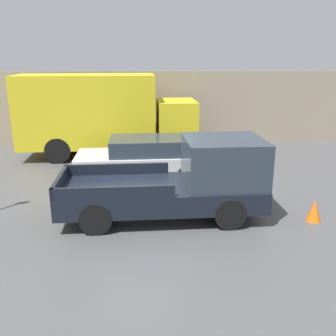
{
  "coord_description": "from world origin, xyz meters",
  "views": [
    {
      "loc": [
        -0.06,
        -9.94,
        4.19
      ],
      "look_at": [
        0.83,
        0.43,
        1.06
      ],
      "focal_mm": 40.0,
      "sensor_mm": 36.0,
      "label": 1
    }
  ],
  "objects": [
    {
      "name": "building_wall",
      "position": [
        0.0,
        8.24,
        1.75
      ],
      "size": [
        28.0,
        0.15,
        3.5
      ],
      "color": "gray",
      "rests_on": "ground"
    },
    {
      "name": "car",
      "position": [
        0.19,
        2.9,
        0.74
      ],
      "size": [
        4.67,
        1.94,
        1.44
      ],
      "color": "silver",
      "rests_on": "ground"
    },
    {
      "name": "newspaper_box",
      "position": [
        -3.93,
        7.91,
        0.57
      ],
      "size": [
        0.45,
        0.4,
        1.15
      ],
      "color": "#194CB2",
      "rests_on": "ground"
    },
    {
      "name": "ground_plane",
      "position": [
        0.0,
        0.0,
        0.0
      ],
      "size": [
        60.0,
        60.0,
        0.0
      ],
      "primitive_type": "plane",
      "color": "#4C4C4F"
    },
    {
      "name": "traffic_cone",
      "position": [
        4.55,
        -1.21,
        0.29
      ],
      "size": [
        0.39,
        0.39,
        0.58
      ],
      "color": "orange",
      "rests_on": "ground"
    },
    {
      "name": "pickup_truck",
      "position": [
        1.19,
        -0.57,
        0.99
      ],
      "size": [
        5.36,
        2.09,
        2.12
      ],
      "color": "black",
      "rests_on": "ground"
    },
    {
      "name": "delivery_truck",
      "position": [
        -1.53,
        6.09,
        1.85
      ],
      "size": [
        7.4,
        2.37,
        3.45
      ],
      "color": "gold",
      "rests_on": "ground"
    }
  ]
}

